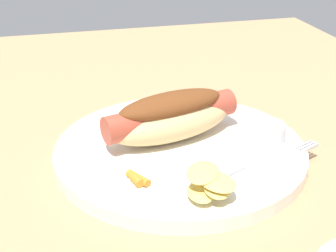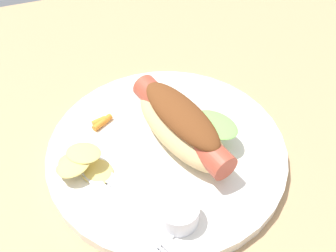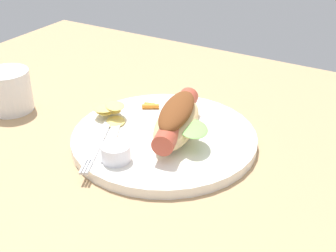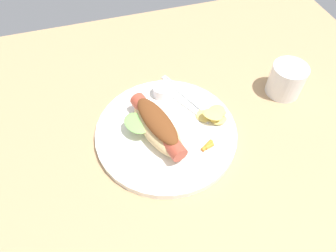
# 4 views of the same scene
# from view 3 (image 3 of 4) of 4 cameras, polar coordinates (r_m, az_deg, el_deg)

# --- Properties ---
(ground_plane) EXTENTS (1.20, 0.90, 0.02)m
(ground_plane) POSITION_cam_3_polar(r_m,az_deg,el_deg) (0.73, -1.30, -2.91)
(ground_plane) COLOR tan
(plate) EXTENTS (0.30, 0.30, 0.02)m
(plate) POSITION_cam_3_polar(r_m,az_deg,el_deg) (0.73, -0.48, -1.52)
(plate) COLOR white
(plate) RESTS_ON ground_plane
(hot_dog) EXTENTS (0.12, 0.17, 0.06)m
(hot_dog) POSITION_cam_3_polar(r_m,az_deg,el_deg) (0.71, 1.16, 0.79)
(hot_dog) COLOR #DBB77A
(hot_dog) RESTS_ON plate
(sauce_ramekin) EXTENTS (0.04, 0.04, 0.03)m
(sauce_ramekin) POSITION_cam_3_polar(r_m,az_deg,el_deg) (0.66, -6.54, -3.33)
(sauce_ramekin) COLOR white
(sauce_ramekin) RESTS_ON plate
(fork) EXTENTS (0.08, 0.16, 0.00)m
(fork) POSITION_cam_3_polar(r_m,az_deg,el_deg) (0.71, -8.62, -1.88)
(fork) COLOR silver
(fork) RESTS_ON plate
(knife) EXTENTS (0.08, 0.13, 0.00)m
(knife) POSITION_cam_3_polar(r_m,az_deg,el_deg) (0.72, -6.98, -1.48)
(knife) COLOR silver
(knife) RESTS_ON plate
(chips_pile) EXTENTS (0.07, 0.07, 0.03)m
(chips_pile) POSITION_cam_3_polar(r_m,az_deg,el_deg) (0.77, -7.24, 1.77)
(chips_pile) COLOR #DFC564
(chips_pile) RESTS_ON plate
(carrot_garnish) EXTENTS (0.03, 0.02, 0.01)m
(carrot_garnish) POSITION_cam_3_polar(r_m,az_deg,el_deg) (0.80, -2.25, 2.54)
(carrot_garnish) COLOR orange
(carrot_garnish) RESTS_ON plate
(drinking_cup) EXTENTS (0.08, 0.08, 0.08)m
(drinking_cup) POSITION_cam_3_polar(r_m,az_deg,el_deg) (0.87, -19.27, 4.19)
(drinking_cup) COLOR white
(drinking_cup) RESTS_ON ground_plane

